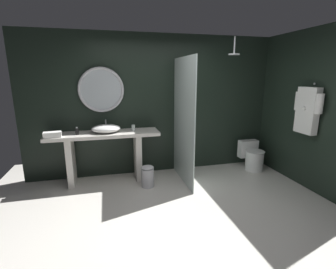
{
  "coord_description": "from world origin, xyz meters",
  "views": [
    {
      "loc": [
        -0.92,
        -2.7,
        1.86
      ],
      "look_at": [
        -0.02,
        0.86,
        0.97
      ],
      "focal_mm": 26.27,
      "sensor_mm": 36.0,
      "label": 1
    }
  ],
  "objects_px": {
    "soap_dispenser": "(77,131)",
    "tumbler_cup": "(133,128)",
    "vessel_sink": "(106,129)",
    "toilet": "(252,157)",
    "hanging_bathrobe": "(308,109)",
    "folded_hand_towel": "(52,135)",
    "rain_shower_head": "(234,53)",
    "waste_bin": "(148,176)",
    "round_wall_mirror": "(101,90)"
  },
  "relations": [
    {
      "from": "soap_dispenser",
      "to": "tumbler_cup",
      "type": "bearing_deg",
      "value": 5.27
    },
    {
      "from": "vessel_sink",
      "to": "toilet",
      "type": "distance_m",
      "value": 2.93
    },
    {
      "from": "hanging_bathrobe",
      "to": "folded_hand_towel",
      "type": "height_order",
      "value": "hanging_bathrobe"
    },
    {
      "from": "rain_shower_head",
      "to": "toilet",
      "type": "distance_m",
      "value": 2.09
    },
    {
      "from": "vessel_sink",
      "to": "hanging_bathrobe",
      "type": "height_order",
      "value": "hanging_bathrobe"
    },
    {
      "from": "waste_bin",
      "to": "toilet",
      "type": "bearing_deg",
      "value": 7.89
    },
    {
      "from": "round_wall_mirror",
      "to": "toilet",
      "type": "relative_size",
      "value": 1.43
    },
    {
      "from": "round_wall_mirror",
      "to": "hanging_bathrobe",
      "type": "height_order",
      "value": "round_wall_mirror"
    },
    {
      "from": "round_wall_mirror",
      "to": "folded_hand_towel",
      "type": "height_order",
      "value": "round_wall_mirror"
    },
    {
      "from": "rain_shower_head",
      "to": "round_wall_mirror",
      "type": "bearing_deg",
      "value": 167.31
    },
    {
      "from": "soap_dispenser",
      "to": "hanging_bathrobe",
      "type": "height_order",
      "value": "hanging_bathrobe"
    },
    {
      "from": "soap_dispenser",
      "to": "toilet",
      "type": "xyz_separation_m",
      "value": [
        3.31,
        -0.07,
        -0.7
      ]
    },
    {
      "from": "round_wall_mirror",
      "to": "toilet",
      "type": "bearing_deg",
      "value": -6.73
    },
    {
      "from": "round_wall_mirror",
      "to": "toilet",
      "type": "xyz_separation_m",
      "value": [
        2.88,
        -0.34,
        -1.35
      ]
    },
    {
      "from": "tumbler_cup",
      "to": "toilet",
      "type": "bearing_deg",
      "value": -3.7
    },
    {
      "from": "tumbler_cup",
      "to": "waste_bin",
      "type": "bearing_deg",
      "value": -69.76
    },
    {
      "from": "tumbler_cup",
      "to": "toilet",
      "type": "relative_size",
      "value": 0.19
    },
    {
      "from": "waste_bin",
      "to": "folded_hand_towel",
      "type": "height_order",
      "value": "folded_hand_towel"
    },
    {
      "from": "hanging_bathrobe",
      "to": "folded_hand_towel",
      "type": "relative_size",
      "value": 3.03
    },
    {
      "from": "rain_shower_head",
      "to": "hanging_bathrobe",
      "type": "xyz_separation_m",
      "value": [
        0.95,
        -0.75,
        -0.9
      ]
    },
    {
      "from": "round_wall_mirror",
      "to": "hanging_bathrobe",
      "type": "xyz_separation_m",
      "value": [
        3.2,
        -1.26,
        -0.28
      ]
    },
    {
      "from": "soap_dispenser",
      "to": "waste_bin",
      "type": "bearing_deg",
      "value": -18.41
    },
    {
      "from": "round_wall_mirror",
      "to": "hanging_bathrobe",
      "type": "distance_m",
      "value": 3.45
    },
    {
      "from": "round_wall_mirror",
      "to": "tumbler_cup",
      "type": "bearing_deg",
      "value": -19.96
    },
    {
      "from": "vessel_sink",
      "to": "round_wall_mirror",
      "type": "distance_m",
      "value": 0.69
    },
    {
      "from": "folded_hand_towel",
      "to": "hanging_bathrobe",
      "type": "bearing_deg",
      "value": -12.34
    },
    {
      "from": "waste_bin",
      "to": "folded_hand_towel",
      "type": "distance_m",
      "value": 1.67
    },
    {
      "from": "vessel_sink",
      "to": "toilet",
      "type": "height_order",
      "value": "vessel_sink"
    },
    {
      "from": "tumbler_cup",
      "to": "round_wall_mirror",
      "type": "xyz_separation_m",
      "value": [
        -0.52,
        0.19,
        0.66
      ]
    },
    {
      "from": "rain_shower_head",
      "to": "folded_hand_towel",
      "type": "height_order",
      "value": "rain_shower_head"
    },
    {
      "from": "vessel_sink",
      "to": "rain_shower_head",
      "type": "xyz_separation_m",
      "value": [
        2.2,
        -0.28,
        1.27
      ]
    },
    {
      "from": "tumbler_cup",
      "to": "hanging_bathrobe",
      "type": "relative_size",
      "value": 0.13
    },
    {
      "from": "rain_shower_head",
      "to": "waste_bin",
      "type": "distance_m",
      "value": 2.58
    },
    {
      "from": "rain_shower_head",
      "to": "folded_hand_towel",
      "type": "distance_m",
      "value": 3.3
    },
    {
      "from": "tumbler_cup",
      "to": "soap_dispenser",
      "type": "height_order",
      "value": "soap_dispenser"
    },
    {
      "from": "tumbler_cup",
      "to": "waste_bin",
      "type": "height_order",
      "value": "tumbler_cup"
    },
    {
      "from": "toilet",
      "to": "folded_hand_towel",
      "type": "bearing_deg",
      "value": -179.31
    },
    {
      "from": "vessel_sink",
      "to": "round_wall_mirror",
      "type": "xyz_separation_m",
      "value": [
        -0.04,
        0.23,
        0.65
      ]
    },
    {
      "from": "rain_shower_head",
      "to": "toilet",
      "type": "bearing_deg",
      "value": 14.56
    },
    {
      "from": "tumbler_cup",
      "to": "folded_hand_towel",
      "type": "bearing_deg",
      "value": -171.39
    },
    {
      "from": "hanging_bathrobe",
      "to": "waste_bin",
      "type": "bearing_deg",
      "value": 166.32
    },
    {
      "from": "waste_bin",
      "to": "round_wall_mirror",
      "type": "bearing_deg",
      "value": 136.68
    },
    {
      "from": "toilet",
      "to": "vessel_sink",
      "type": "bearing_deg",
      "value": 177.72
    },
    {
      "from": "vessel_sink",
      "to": "hanging_bathrobe",
      "type": "distance_m",
      "value": 3.34
    },
    {
      "from": "toilet",
      "to": "tumbler_cup",
      "type": "bearing_deg",
      "value": 176.3
    },
    {
      "from": "soap_dispenser",
      "to": "waste_bin",
      "type": "relative_size",
      "value": 0.34
    },
    {
      "from": "round_wall_mirror",
      "to": "hanging_bathrobe",
      "type": "bearing_deg",
      "value": -21.47
    },
    {
      "from": "toilet",
      "to": "hanging_bathrobe",
      "type": "bearing_deg",
      "value": -71.14
    },
    {
      "from": "round_wall_mirror",
      "to": "rain_shower_head",
      "type": "distance_m",
      "value": 2.38
    },
    {
      "from": "soap_dispenser",
      "to": "rain_shower_head",
      "type": "xyz_separation_m",
      "value": [
        2.67,
        -0.23,
        1.28
      ]
    }
  ]
}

